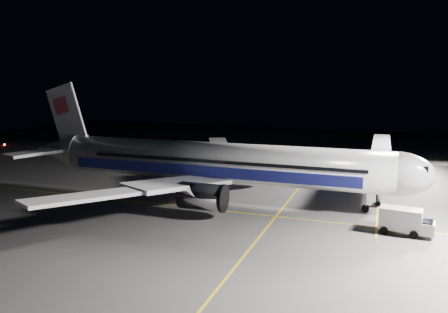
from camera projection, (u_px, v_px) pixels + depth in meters
name	position (u px, v px, depth m)	size (l,w,h in m)	color
ground	(218.00, 198.00, 63.66)	(200.00, 200.00, 0.00)	#4C4C4F
guide_line_main	(286.00, 204.00, 60.30)	(0.25, 80.00, 0.01)	gold
guide_line_cross	(202.00, 209.00, 58.10)	(70.00, 0.25, 0.01)	gold
guide_line_side	(379.00, 194.00, 65.52)	(0.25, 40.00, 0.01)	gold
airliner	(211.00, 162.00, 63.15)	(61.48, 54.22, 16.64)	silver
jet_bridge	(381.00, 156.00, 72.20)	(3.60, 34.40, 6.30)	#B2B2B7
service_truck	(406.00, 221.00, 48.17)	(5.94, 3.09, 2.90)	silver
baggage_tug	(248.00, 166.00, 83.50)	(2.77, 2.49, 1.67)	black
safety_cone_a	(256.00, 177.00, 76.00)	(0.41, 0.41, 0.61)	#FF5C0A
safety_cone_b	(251.00, 179.00, 74.15)	(0.39, 0.39, 0.58)	#FF5C0A
safety_cone_c	(277.00, 179.00, 74.72)	(0.43, 0.43, 0.64)	#FF5C0A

